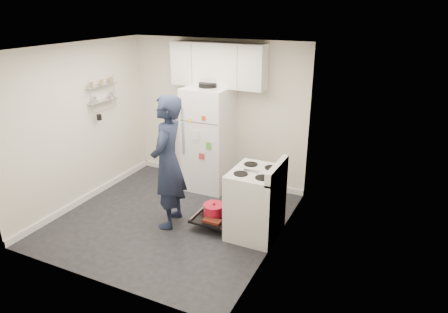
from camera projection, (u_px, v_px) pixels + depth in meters
The scene contains 7 objects.
room at pixel (167, 142), 5.60m from camera, with size 3.21×3.21×2.51m.
electric_range at pixel (255, 203), 5.46m from camera, with size 0.66×0.76×1.10m.
open_oven_door at pixel (215, 212), 5.79m from camera, with size 0.55×0.70×0.23m.
refrigerator at pixel (209, 139), 6.74m from camera, with size 0.72×0.74×1.84m.
upper_cabinets at pixel (218, 65), 6.41m from camera, with size 1.60×0.33×0.70m, color silver.
wall_shelf_rack at pixel (103, 93), 6.41m from camera, with size 0.14×0.60×0.61m.
person at pixel (168, 163), 5.54m from camera, with size 0.70×0.46×1.91m, color #192138.
Camera 1 is at (2.95, -4.43, 3.04)m, focal length 32.00 mm.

